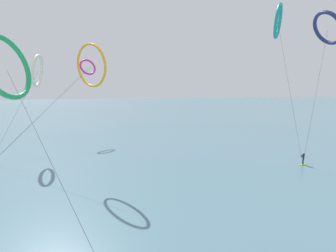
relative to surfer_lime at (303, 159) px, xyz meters
The scene contains 8 objects.
sea_water 81.91m from the surfer_lime, 103.58° to the left, with size 400.00×200.00×0.08m, color slate.
surfer_lime is the anchor object (origin of this frame).
kite_emerald 34.32m from the surfer_lime, behind, with size 9.63×14.63×14.39m.
kite_navy 16.05m from the surfer_lime, 86.96° to the right, with size 2.89×4.37×18.64m.
kite_ivory 38.70m from the surfer_lime, 158.70° to the left, with size 6.25×7.01×14.81m.
kite_teal 18.01m from the surfer_lime, 140.60° to the left, with size 4.89×4.55×20.55m.
kite_amber 28.95m from the surfer_lime, behind, with size 15.68×7.60×15.02m.
kite_magenta 39.75m from the surfer_lime, 138.77° to the left, with size 13.54×17.49×15.39m.
Camera 1 is at (-5.04, -1.77, 10.31)m, focal length 27.67 mm.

